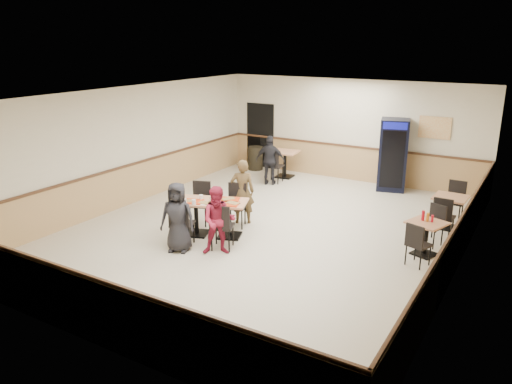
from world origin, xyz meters
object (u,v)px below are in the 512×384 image
Objects in this scene: diner_man_opposite at (242,192)px; lone_diner at (270,160)px; diner_woman_right at (219,221)px; trash_bin at (255,158)px; diner_woman_left at (178,217)px; side_table_near at (426,233)px; pepsi_cooler at (393,155)px; side_table_far at (449,207)px; back_table at (285,160)px; main_table at (213,213)px.

lone_diner is at bearing -103.93° from diner_man_opposite.
diner_woman_right is 6.72m from trash_bin.
diner_woman_left is 1.74× the size of side_table_near.
trash_bin is at bearing 147.36° from side_table_near.
diner_woman_right is 1.83× the size of trash_bin.
pepsi_cooler is at bearing 42.73° from diner_woman_right.
side_table_far is 0.38× the size of pepsi_cooler.
trash_bin is (-1.27, 0.35, -0.17)m from back_table.
main_table is 2.16× the size of trash_bin.
diner_woman_left is 1.90× the size of side_table_far.
trash_bin is (-1.27, 1.28, -0.35)m from lone_diner.
lone_diner is (-0.76, 5.12, 0.01)m from diner_woman_left.
diner_man_opposite reaches higher than side_table_near.
lone_diner is at bearing 75.50° from diner_woman_right.
main_table is 5.12m from back_table.
diner_man_opposite is 2.00× the size of side_table_far.
diner_woman_right is at bearing -119.72° from pepsi_cooler.
diner_man_opposite is at bearing -75.93° from back_table.
back_table is at bearing -15.42° from trash_bin.
side_table_far is (0.11, 1.75, 0.04)m from side_table_near.
diner_man_opposite is 1.04× the size of lone_diner.
lone_diner is at bearing -90.00° from back_table.
back_table is (-5.07, 3.71, 0.08)m from side_table_near.
trash_bin is at bearing 86.88° from diner_woman_left.
side_table_far is 6.86m from trash_bin.
back_table reaches higher than side_table_near.
diner_man_opposite is 1.84× the size of side_table_near.
diner_woman_left is 1.03× the size of diner_woman_right.
pepsi_cooler reaches higher than back_table.
main_table is at bearing -80.05° from back_table.
lone_diner is 0.72× the size of pepsi_cooler.
trash_bin is (-6.34, 4.06, -0.08)m from side_table_near.
back_table is (-0.76, 6.05, -0.17)m from diner_woman_left.
diner_woman_right is (0.79, 0.30, -0.02)m from diner_woman_left.
lone_diner is (-1.01, 3.11, -0.03)m from diner_man_opposite.
lone_diner is 3.46m from pepsi_cooler.
side_table_near is (3.53, 2.03, -0.23)m from diner_woman_right.
side_table_near is 0.97× the size of back_table.
side_table_near is at bearing -36.19° from back_table.
back_table is (-0.88, 5.04, 0.02)m from main_table.
side_table_far is (3.64, 3.79, -0.19)m from diner_woman_right.
diner_man_opposite is at bearing -130.94° from pepsi_cooler.
diner_woman_right reaches higher than side_table_near.
diner_woman_left is at bearing -72.41° from trash_bin.
pepsi_cooler is 4.50m from trash_bin.
side_table_near is (4.19, 1.33, -0.07)m from main_table.
diner_man_opposite is at bearing -153.59° from side_table_far.
diner_woman_right is 6.36m from pepsi_cooler.
lone_diner is 1.92× the size of trash_bin.
back_table reaches higher than trash_bin.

